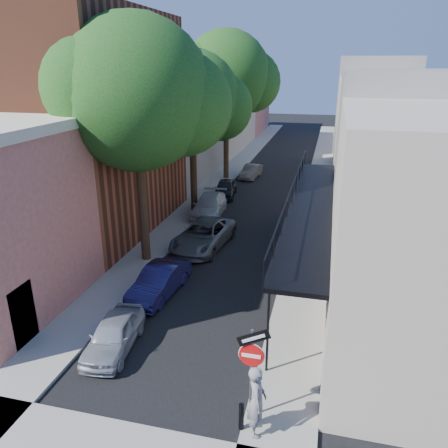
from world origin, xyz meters
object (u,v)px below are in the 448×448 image
Objects in this scene: pedestrian at (257,401)px; parked_car_f at (251,171)px; parked_car_b at (159,281)px; parked_car_c at (204,235)px; sign_post at (252,359)px; bollard at (241,417)px; parked_car_d at (209,206)px; oak_near at (147,97)px; parked_car_a at (114,334)px; oak_far at (232,77)px; oak_mid at (199,102)px; parked_car_e at (225,189)px.

parked_car_f is at bearing 0.26° from pedestrian.
parked_car_c reaches higher than parked_car_b.
sign_post reaches higher than bollard.
parked_car_f is (0.81, 10.52, -0.11)m from parked_car_d.
oak_near is 10.37m from parked_car_a.
oak_near is at bearing -90.04° from oak_far.
parked_car_c reaches higher than parked_car_d.
oak_mid is at bearing 103.81° from parked_car_b.
pedestrian is (0.24, -0.47, -0.90)m from sign_post.
oak_far reaches higher than parked_car_b.
parked_car_d is 10.55m from parked_car_f.
parked_car_d is at bearing 100.01° from parked_car_b.
sign_post is 1.05m from pedestrian.
parked_car_d is 1.35× the size of parked_car_f.
bollard is at bearing -70.10° from oak_mid.
oak_mid is 8.91m from parked_car_c.
parked_car_c is 1.47× the size of parked_car_f.
oak_near is (-6.53, 9.29, 5.84)m from sign_post.
oak_far is (-6.35, 26.77, 7.74)m from bollard.
parked_car_c reaches higher than parked_car_f.
parked_car_a is 18.77m from parked_car_e.
bollard is 0.07× the size of oak_near.
parked_car_d reaches higher than parked_car_b.
parked_car_e is (-0.63, 18.75, 0.04)m from parked_car_a.
oak_mid is 0.86× the size of oak_far.
parked_car_b reaches higher than parked_car_f.
parked_car_e is at bearing -90.57° from parked_car_f.
oak_far is (-6.51, 26.30, 6.22)m from sign_post.
oak_mid reaches higher than parked_car_c.
oak_near is 5.63× the size of pedestrian.
bollard is at bearing -81.58° from parked_car_e.
bollard is at bearing -73.12° from parked_car_f.
bollard is 0.08× the size of oak_mid.
parked_car_f is at bearing 81.80° from parked_car_d.
parked_car_c reaches higher than bollard.
parked_car_e is 22.11m from pedestrian.
bollard is (-0.16, -0.47, -1.52)m from sign_post.
parked_car_a is 3.91m from parked_car_b.
pedestrian is at bearing -55.26° from oak_near.
parked_car_f is (0.81, 6.11, -0.07)m from parked_car_e.
parked_car_c is (1.86, -14.96, -7.57)m from oak_far.
oak_far is 21.78m from parked_car_b.
parked_car_c is 5.18m from parked_car_d.
parked_car_a is (1.45, -15.21, -6.48)m from oak_mid.
parked_car_e reaches higher than parked_car_a.
oak_mid is 3.02× the size of parked_car_f.
bollard is 13.78m from oak_near.
parked_car_a is (-5.13, 2.05, -1.46)m from sign_post.
sign_post is 12.77m from oak_near.
oak_mid is 13.10m from parked_car_b.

